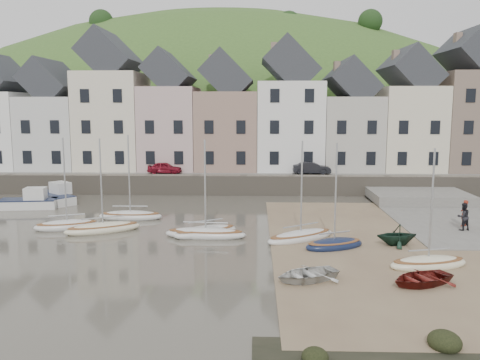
{
  "coord_description": "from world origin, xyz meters",
  "views": [
    {
      "loc": [
        1.09,
        -28.86,
        8.19
      ],
      "look_at": [
        0.0,
        6.0,
        3.0
      ],
      "focal_mm": 37.69,
      "sensor_mm": 36.0,
      "label": 1
    }
  ],
  "objects_px": {
    "car_left": "(165,168)",
    "rowboat_green": "(397,235)",
    "sailboat_0": "(67,225)",
    "rowboat_red": "(421,278)",
    "person_red": "(464,213)",
    "rowboat_white": "(307,274)",
    "person_dark": "(463,217)",
    "car_right": "(312,168)"
  },
  "relations": [
    {
      "from": "car_left",
      "to": "rowboat_green",
      "type": "bearing_deg",
      "value": -135.85
    },
    {
      "from": "sailboat_0",
      "to": "rowboat_red",
      "type": "distance_m",
      "value": 22.54
    },
    {
      "from": "sailboat_0",
      "to": "rowboat_green",
      "type": "bearing_deg",
      "value": -9.49
    },
    {
      "from": "person_red",
      "to": "rowboat_white",
      "type": "bearing_deg",
      "value": 2.91
    },
    {
      "from": "rowboat_green",
      "to": "rowboat_white",
      "type": "bearing_deg",
      "value": -51.52
    },
    {
      "from": "person_dark",
      "to": "rowboat_red",
      "type": "bearing_deg",
      "value": 42.59
    },
    {
      "from": "person_red",
      "to": "person_dark",
      "type": "bearing_deg",
      "value": 24.96
    },
    {
      "from": "rowboat_green",
      "to": "sailboat_0",
      "type": "bearing_deg",
      "value": -107.68
    },
    {
      "from": "person_dark",
      "to": "car_right",
      "type": "distance_m",
      "value": 17.92
    },
    {
      "from": "car_right",
      "to": "rowboat_red",
      "type": "bearing_deg",
      "value": -174.71
    },
    {
      "from": "rowboat_green",
      "to": "car_left",
      "type": "bearing_deg",
      "value": -146.81
    },
    {
      "from": "rowboat_green",
      "to": "rowboat_red",
      "type": "relative_size",
      "value": 0.77
    },
    {
      "from": "person_red",
      "to": "person_dark",
      "type": "distance_m",
      "value": 1.26
    },
    {
      "from": "person_red",
      "to": "car_left",
      "type": "distance_m",
      "value": 27.29
    },
    {
      "from": "sailboat_0",
      "to": "car_right",
      "type": "distance_m",
      "value": 24.13
    },
    {
      "from": "car_left",
      "to": "car_right",
      "type": "xyz_separation_m",
      "value": [
        14.27,
        0.0,
        0.03
      ]
    },
    {
      "from": "person_red",
      "to": "person_dark",
      "type": "xyz_separation_m",
      "value": [
        -0.53,
        -1.14,
        0.01
      ]
    },
    {
      "from": "rowboat_green",
      "to": "car_left",
      "type": "height_order",
      "value": "car_left"
    },
    {
      "from": "person_red",
      "to": "person_dark",
      "type": "height_order",
      "value": "person_dark"
    },
    {
      "from": "person_red",
      "to": "person_dark",
      "type": "relative_size",
      "value": 0.99
    },
    {
      "from": "sailboat_0",
      "to": "person_dark",
      "type": "relative_size",
      "value": 3.5
    },
    {
      "from": "sailboat_0",
      "to": "person_red",
      "type": "height_order",
      "value": "sailboat_0"
    },
    {
      "from": "rowboat_red",
      "to": "person_red",
      "type": "xyz_separation_m",
      "value": [
        6.47,
        11.25,
        0.63
      ]
    },
    {
      "from": "rowboat_green",
      "to": "person_red",
      "type": "xyz_separation_m",
      "value": [
        5.77,
        4.64,
        0.32
      ]
    },
    {
      "from": "car_right",
      "to": "sailboat_0",
      "type": "bearing_deg",
      "value": 132.12
    },
    {
      "from": "car_left",
      "to": "car_right",
      "type": "bearing_deg",
      "value": -87.24
    },
    {
      "from": "rowboat_red",
      "to": "person_dark",
      "type": "distance_m",
      "value": 11.75
    },
    {
      "from": "rowboat_white",
      "to": "rowboat_green",
      "type": "xyz_separation_m",
      "value": [
        5.87,
        6.23,
        0.31
      ]
    },
    {
      "from": "person_red",
      "to": "car_left",
      "type": "height_order",
      "value": "car_left"
    },
    {
      "from": "person_dark",
      "to": "car_left",
      "type": "bearing_deg",
      "value": -52.46
    },
    {
      "from": "person_red",
      "to": "rowboat_red",
      "type": "bearing_deg",
      "value": 19.98
    },
    {
      "from": "rowboat_red",
      "to": "car_right",
      "type": "bearing_deg",
      "value": 159.34
    },
    {
      "from": "rowboat_red",
      "to": "car_left",
      "type": "relative_size",
      "value": 0.93
    },
    {
      "from": "rowboat_white",
      "to": "rowboat_green",
      "type": "bearing_deg",
      "value": 110.46
    },
    {
      "from": "rowboat_green",
      "to": "person_dark",
      "type": "xyz_separation_m",
      "value": [
        5.24,
        3.5,
        0.34
      ]
    },
    {
      "from": "rowboat_green",
      "to": "person_red",
      "type": "height_order",
      "value": "person_red"
    },
    {
      "from": "person_dark",
      "to": "car_right",
      "type": "height_order",
      "value": "car_right"
    },
    {
      "from": "person_red",
      "to": "car_right",
      "type": "distance_m",
      "value": 17.18
    },
    {
      "from": "car_right",
      "to": "person_dark",
      "type": "bearing_deg",
      "value": -152.51
    },
    {
      "from": "sailboat_0",
      "to": "car_right",
      "type": "height_order",
      "value": "sailboat_0"
    },
    {
      "from": "rowboat_red",
      "to": "person_dark",
      "type": "bearing_deg",
      "value": 124.17
    },
    {
      "from": "rowboat_green",
      "to": "car_left",
      "type": "distance_m",
      "value": 25.95
    }
  ]
}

